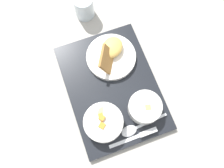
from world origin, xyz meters
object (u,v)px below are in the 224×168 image
Objects in this scene: glass_water at (84,7)px; bowl_salad at (103,122)px; plate_main at (111,55)px; bowl_soup at (145,107)px; knife at (144,134)px; spoon at (136,128)px.

bowl_salad is at bearing 168.31° from glass_water.
plate_main is at bearing -27.55° from bowl_salad.
bowl_soup is 0.23m from plate_main.
plate_main is at bearing -89.04° from knife.
bowl_salad reaches higher than bowl_soup.
spoon is at bearing -120.46° from bowl_salad.
bowl_salad is 0.78× the size of spoon.
knife is at bearing -126.71° from bowl_salad.
bowl_soup is at bearing -138.89° from spoon.
glass_water is (0.23, 0.02, 0.01)m from plate_main.
bowl_soup is (-0.01, -0.15, 0.00)m from bowl_salad.
bowl_salad is 0.14m from knife.
spoon is at bearing -179.73° from glass_water.
plate_main is at bearing 8.03° from bowl_soup.
knife is 0.03m from spoon.
knife reaches higher than spoon.
glass_water is (0.45, -0.09, -0.00)m from bowl_salad.
bowl_soup is at bearing -171.97° from plate_main.
plate_main reaches higher than spoon.
plate_main reaches higher than knife.
plate_main is 0.31m from knife.
bowl_salad is 1.40× the size of glass_water.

